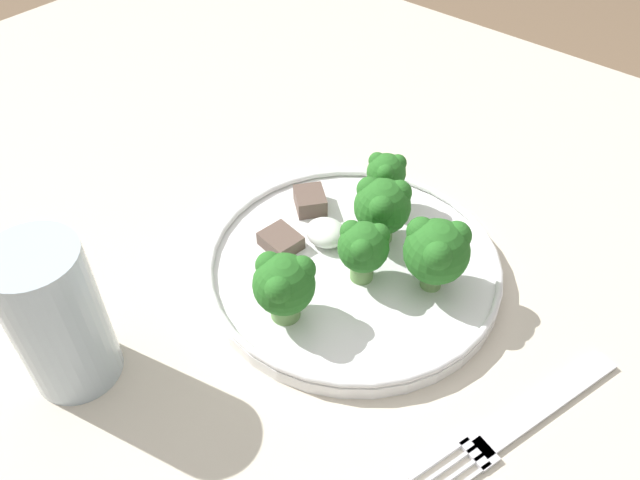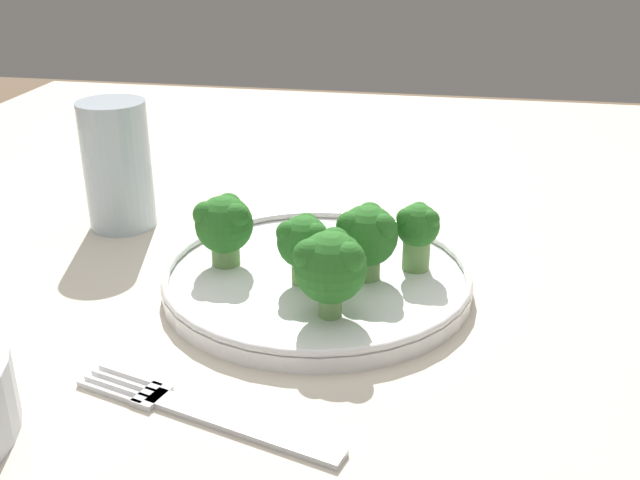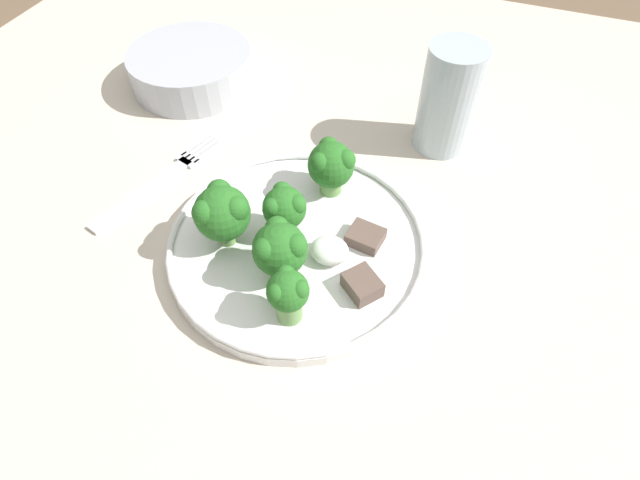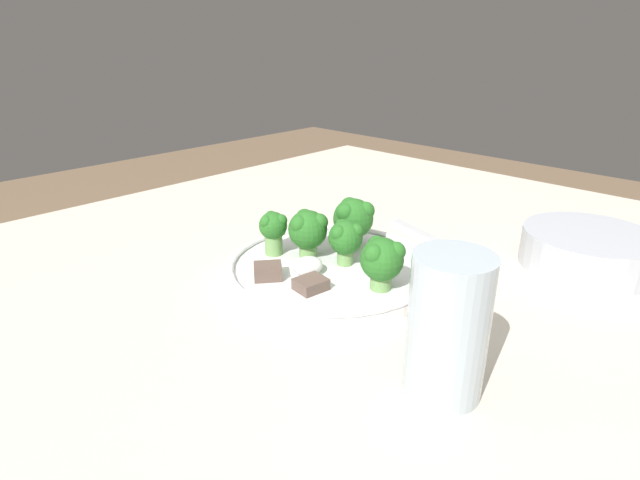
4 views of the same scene
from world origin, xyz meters
name	(u,v)px [view 1 (image 1 of 4)]	position (x,y,z in m)	size (l,w,h in m)	color
table	(273,353)	(0.00, 0.00, 0.68)	(1.25, 1.07, 0.78)	beige
dinner_plate	(353,266)	(-0.05, -0.06, 0.79)	(0.24, 0.24, 0.02)	white
fork	(523,421)	(-0.22, -0.02, 0.78)	(0.07, 0.18, 0.00)	silver
drinking_glass	(60,324)	(0.05, 0.15, 0.83)	(0.06, 0.06, 0.12)	#B2C1CC
broccoli_floret_near_rim_left	(363,247)	(-0.06, -0.05, 0.82)	(0.04, 0.04, 0.05)	#709E56
broccoli_floret_center_left	(382,206)	(-0.05, -0.09, 0.82)	(0.05, 0.05, 0.06)	#709E56
broccoli_floret_back_left	(437,250)	(-0.11, -0.08, 0.83)	(0.05, 0.05, 0.06)	#709E56
broccoli_floret_front_left	(284,284)	(-0.04, 0.02, 0.82)	(0.05, 0.05, 0.06)	#709E56
broccoli_floret_center_back	(386,176)	(-0.02, -0.13, 0.82)	(0.04, 0.03, 0.05)	#709E56
meat_slice_front_slice	(281,241)	(0.01, -0.03, 0.79)	(0.04, 0.03, 0.01)	brown
meat_slice_middle_slice	(310,201)	(0.03, -0.09, 0.80)	(0.04, 0.04, 0.02)	brown
sauce_dollop	(326,233)	(-0.01, -0.06, 0.80)	(0.04, 0.03, 0.02)	white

